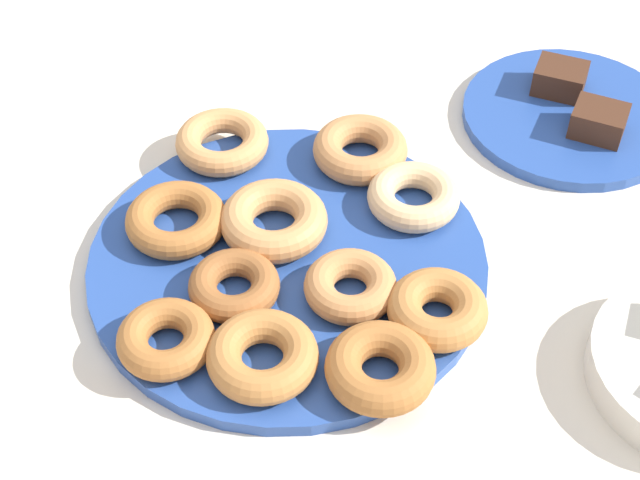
# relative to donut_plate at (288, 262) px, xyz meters

# --- Properties ---
(ground_plane) EXTENTS (2.40, 2.40, 0.00)m
(ground_plane) POSITION_rel_donut_plate_xyz_m (0.00, 0.00, -0.01)
(ground_plane) COLOR beige
(donut_plate) EXTENTS (0.36, 0.36, 0.01)m
(donut_plate) POSITION_rel_donut_plate_xyz_m (0.00, 0.00, 0.00)
(donut_plate) COLOR #284C9E
(donut_plate) RESTS_ON ground_plane
(donut_0) EXTENTS (0.12, 0.12, 0.03)m
(donut_0) POSITION_rel_donut_plate_xyz_m (-0.03, -0.02, 0.02)
(donut_0) COLOR tan
(donut_0) RESTS_ON donut_plate
(donut_1) EXTENTS (0.12, 0.12, 0.03)m
(donut_1) POSITION_rel_donut_plate_xyz_m (-0.14, 0.03, 0.02)
(donut_1) COLOR #C6844C
(donut_1) RESTS_ON donut_plate
(donut_2) EXTENTS (0.11, 0.11, 0.03)m
(donut_2) POSITION_rel_donut_plate_xyz_m (-0.09, 0.09, 0.02)
(donut_2) COLOR #EABC84
(donut_2) RESTS_ON donut_plate
(donut_3) EXTENTS (0.09, 0.09, 0.03)m
(donut_3) POSITION_rel_donut_plate_xyz_m (0.04, 0.14, 0.02)
(donut_3) COLOR #BC7A3D
(donut_3) RESTS_ON donut_plate
(donut_4) EXTENTS (0.09, 0.09, 0.03)m
(donut_4) POSITION_rel_donut_plate_xyz_m (0.12, -0.07, 0.02)
(donut_4) COLOR #AD6B33
(donut_4) RESTS_ON donut_plate
(donut_5) EXTENTS (0.09, 0.09, 0.03)m
(donut_5) POSITION_rel_donut_plate_xyz_m (-0.12, -0.10, 0.02)
(donut_5) COLOR tan
(donut_5) RESTS_ON donut_plate
(donut_6) EXTENTS (0.11, 0.11, 0.03)m
(donut_6) POSITION_rel_donut_plate_xyz_m (0.11, 0.11, 0.02)
(donut_6) COLOR #AD6B33
(donut_6) RESTS_ON donut_plate
(donut_7) EXTENTS (0.09, 0.09, 0.03)m
(donut_7) POSITION_rel_donut_plate_xyz_m (-0.01, -0.11, 0.02)
(donut_7) COLOR #AD6B33
(donut_7) RESTS_ON donut_plate
(donut_8) EXTENTS (0.09, 0.09, 0.02)m
(donut_8) POSITION_rel_donut_plate_xyz_m (0.05, -0.03, 0.02)
(donut_8) COLOR #995B2D
(donut_8) RESTS_ON donut_plate
(donut_9) EXTENTS (0.08, 0.08, 0.03)m
(donut_9) POSITION_rel_donut_plate_xyz_m (0.03, 0.06, 0.02)
(donut_9) COLOR #C6844C
(donut_9) RESTS_ON donut_plate
(donut_10) EXTENTS (0.10, 0.10, 0.03)m
(donut_10) POSITION_rel_donut_plate_xyz_m (0.12, 0.02, 0.02)
(donut_10) COLOR #BC7A3D
(donut_10) RESTS_ON donut_plate
(cake_plate) EXTENTS (0.22, 0.22, 0.01)m
(cake_plate) POSITION_rel_donut_plate_xyz_m (-0.28, 0.22, -0.00)
(cake_plate) COLOR #284C9E
(cake_plate) RESTS_ON ground_plane
(brownie_near) EXTENTS (0.05, 0.06, 0.03)m
(brownie_near) POSITION_rel_donut_plate_xyz_m (-0.31, 0.21, 0.02)
(brownie_near) COLOR #472819
(brownie_near) RESTS_ON cake_plate
(brownie_far) EXTENTS (0.05, 0.06, 0.03)m
(brownie_far) POSITION_rel_donut_plate_xyz_m (-0.25, 0.25, 0.02)
(brownie_far) COLOR #472819
(brownie_far) RESTS_ON cake_plate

